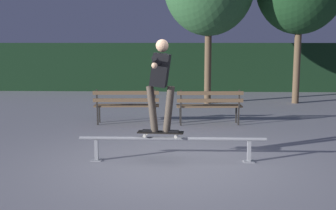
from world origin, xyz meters
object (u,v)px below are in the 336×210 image
object	(u,v)px
skateboarder	(161,78)
grind_rail	(172,142)
park_bench_leftmost	(126,103)
park_bench_left_center	(209,103)
skateboard	(161,133)

from	to	relation	value
skateboarder	grind_rail	bearing A→B (deg)	0.07
grind_rail	park_bench_leftmost	xyz separation A→B (m)	(-1.20, 3.18, 0.20)
grind_rail	skateboarder	size ratio (longest dim) A/B	2.04
park_bench_leftmost	park_bench_left_center	size ratio (longest dim) A/B	1.00
skateboard	park_bench_left_center	bearing A→B (deg)	72.01
skateboarder	park_bench_leftmost	world-z (taller)	skateboarder
skateboarder	park_bench_leftmost	distance (m)	3.46
skateboard	park_bench_leftmost	distance (m)	3.34
skateboarder	park_bench_leftmost	xyz separation A→B (m)	(-1.00, 3.18, -0.90)
skateboarder	park_bench_left_center	distance (m)	3.47
skateboard	park_bench_leftmost	size ratio (longest dim) A/B	0.49
grind_rail	park_bench_leftmost	world-z (taller)	park_bench_leftmost
grind_rail	skateboarder	world-z (taller)	skateboarder
grind_rail	skateboard	distance (m)	0.26
park_bench_leftmost	park_bench_left_center	world-z (taller)	same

